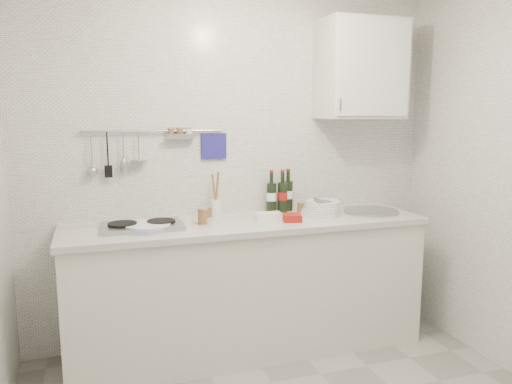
{
  "coord_description": "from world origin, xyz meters",
  "views": [
    {
      "loc": [
        -0.99,
        -2.04,
        1.65
      ],
      "look_at": [
        -0.01,
        0.9,
        1.15
      ],
      "focal_mm": 35.0,
      "sensor_mm": 36.0,
      "label": 1
    }
  ],
  "objects_px": {
    "utensil_crock": "(216,206)",
    "plate_stack_sink": "(321,208)",
    "wine_bottles": "(281,191)",
    "wall_cabinet": "(361,70)",
    "plate_stack_hob": "(146,227)"
  },
  "relations": [
    {
      "from": "plate_stack_sink",
      "to": "wine_bottles",
      "type": "distance_m",
      "value": 0.32
    },
    {
      "from": "wine_bottles",
      "to": "utensil_crock",
      "type": "xyz_separation_m",
      "value": [
        -0.49,
        -0.01,
        -0.08
      ]
    },
    {
      "from": "wall_cabinet",
      "to": "plate_stack_hob",
      "type": "height_order",
      "value": "wall_cabinet"
    },
    {
      "from": "plate_stack_sink",
      "to": "wall_cabinet",
      "type": "bearing_deg",
      "value": 14.96
    },
    {
      "from": "wall_cabinet",
      "to": "wine_bottles",
      "type": "xyz_separation_m",
      "value": [
        -0.58,
        0.1,
        -0.87
      ]
    },
    {
      "from": "plate_stack_hob",
      "to": "wall_cabinet",
      "type": "bearing_deg",
      "value": 5.93
    },
    {
      "from": "plate_stack_sink",
      "to": "utensil_crock",
      "type": "height_order",
      "value": "utensil_crock"
    },
    {
      "from": "utensil_crock",
      "to": "wall_cabinet",
      "type": "bearing_deg",
      "value": -4.72
    },
    {
      "from": "wine_bottles",
      "to": "utensil_crock",
      "type": "distance_m",
      "value": 0.5
    },
    {
      "from": "wine_bottles",
      "to": "plate_stack_hob",
      "type": "bearing_deg",
      "value": -165.19
    },
    {
      "from": "plate_stack_hob",
      "to": "utensil_crock",
      "type": "relative_size",
      "value": 0.96
    },
    {
      "from": "wall_cabinet",
      "to": "plate_stack_sink",
      "type": "height_order",
      "value": "wall_cabinet"
    },
    {
      "from": "utensil_crock",
      "to": "wine_bottles",
      "type": "bearing_deg",
      "value": 1.48
    },
    {
      "from": "utensil_crock",
      "to": "plate_stack_sink",
      "type": "bearing_deg",
      "value": -13.8
    },
    {
      "from": "plate_stack_hob",
      "to": "utensil_crock",
      "type": "xyz_separation_m",
      "value": [
        0.51,
        0.25,
        0.06
      ]
    }
  ]
}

